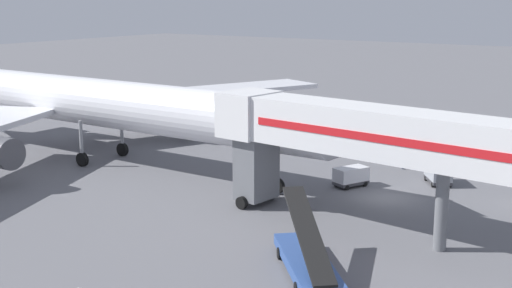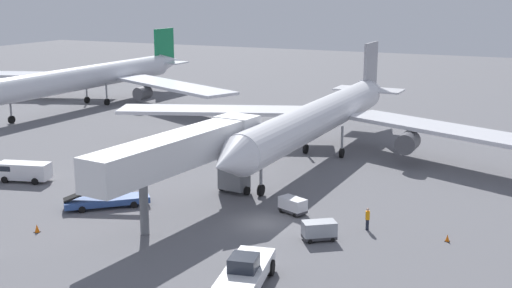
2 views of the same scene
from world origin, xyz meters
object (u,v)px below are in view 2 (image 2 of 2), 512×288
safety_cone_alpha (37,228)px  ground_crew_worker_foreground (368,218)px  safety_cone_bravo (447,238)px  baggage_cart_near_right (293,205)px  jet_bridge (189,151)px  service_van_near_center (22,171)px  pushback_tug (245,273)px  airplane_at_gate (323,116)px  belt_loader_truck (107,199)px  airplane_background (94,77)px  baggage_cart_far_center (319,230)px

safety_cone_alpha → ground_crew_worker_foreground: bearing=25.9°
safety_cone_alpha → safety_cone_bravo: safety_cone_alpha is taller
baggage_cart_near_right → ground_crew_worker_foreground: ground_crew_worker_foreground is taller
jet_bridge → service_van_near_center: (-20.04, 1.40, -4.37)m
pushback_tug → baggage_cart_near_right: size_ratio=2.75×
airplane_at_gate → safety_cone_bravo: size_ratio=94.11×
baggage_cart_near_right → safety_cone_bravo: size_ratio=4.70×
baggage_cart_near_right → safety_cone_bravo: 13.13m
airplane_at_gate → ground_crew_worker_foreground: size_ratio=29.58×
belt_loader_truck → safety_cone_alpha: bearing=-99.3°
service_van_near_center → baggage_cart_near_right: size_ratio=2.04×
jet_bridge → safety_cone_bravo: 21.85m
ground_crew_worker_foreground → safety_cone_bravo: bearing=1.1°
safety_cone_alpha → airplane_background: (-33.12, 49.69, 4.31)m
baggage_cart_far_center → service_van_near_center: bearing=175.2°
baggage_cart_far_center → safety_cone_bravo: size_ratio=4.96×
airplane_at_gate → ground_crew_worker_foreground: airplane_at_gate is taller
ground_crew_worker_foreground → safety_cone_bravo: size_ratio=3.18×
ground_crew_worker_foreground → airplane_at_gate: bearing=117.7°
service_van_near_center → pushback_tug: bearing=-22.4°
jet_bridge → ground_crew_worker_foreground: (14.86, 2.40, -4.50)m
jet_bridge → service_van_near_center: 20.56m
jet_bridge → ground_crew_worker_foreground: jet_bridge is taller
belt_loader_truck → airplane_background: 54.62m
belt_loader_truck → ground_crew_worker_foreground: (22.33, 4.04, 0.18)m
safety_cone_bravo → airplane_at_gate: bearing=129.5°
pushback_tug → belt_loader_truck: belt_loader_truck is taller
belt_loader_truck → baggage_cart_far_center: size_ratio=2.38×
service_van_near_center → baggage_cart_near_right: service_van_near_center is taller
service_van_near_center → baggage_cart_far_center: 32.25m
belt_loader_truck → safety_cone_alpha: (-1.21, -7.38, -0.45)m
service_van_near_center → baggage_cart_far_center: (32.14, -2.67, -0.28)m
baggage_cart_near_right → safety_cone_alpha: bearing=-142.9°
service_van_near_center → safety_cone_bravo: 41.14m
belt_loader_truck → airplane_background: size_ratio=0.12×
belt_loader_truck → service_van_near_center: bearing=166.4°
baggage_cart_far_center → safety_cone_alpha: 22.18m
service_van_near_center → airplane_background: airplane_background is taller
service_van_near_center → safety_cone_alpha: service_van_near_center is taller
jet_bridge → baggage_cart_near_right: 9.95m
jet_bridge → service_van_near_center: bearing=176.0°
airplane_at_gate → service_van_near_center: airplane_at_gate is taller
jet_bridge → belt_loader_truck: jet_bridge is taller
belt_loader_truck → ground_crew_worker_foreground: 22.69m
safety_cone_alpha → safety_cone_bravo: bearing=21.2°
airplane_at_gate → baggage_cart_near_right: 20.68m
safety_cone_bravo → baggage_cart_far_center: bearing=-157.1°
service_van_near_center → baggage_cart_near_right: (28.04, 2.20, -0.33)m
safety_cone_alpha → baggage_cart_near_right: bearing=37.1°
airplane_at_gate → baggage_cart_near_right: size_ratio=20.01×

